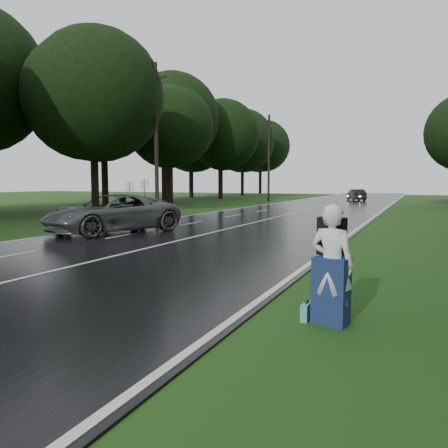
{
  "coord_description": "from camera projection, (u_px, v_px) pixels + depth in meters",
  "views": [
    {
      "loc": [
        8.58,
        -7.5,
        2.32
      ],
      "look_at": [
        3.37,
        4.18,
        1.1
      ],
      "focal_mm": 35.45,
      "sensor_mm": 36.0,
      "label": 1
    }
  ],
  "objects": [
    {
      "name": "road_sign_a",
      "position": [
        130.0,
        221.0,
        26.31
      ],
      "size": [
        0.56,
        0.1,
        2.35
      ],
      "primitive_type": null,
      "color": "white",
      "rests_on": "ground"
    },
    {
      "name": "utility_pole_mid",
      "position": [
        157.0,
        215.0,
        31.37
      ],
      "size": [
        1.8,
        0.28,
        10.53
      ],
      "primitive_type": null,
      "color": "black",
      "rests_on": "ground"
    },
    {
      "name": "suitcase",
      "position": [
        307.0,
        311.0,
        7.45
      ],
      "size": [
        0.13,
        0.41,
        0.29
      ],
      "primitive_type": "cube",
      "rotation": [
        0.0,
        0.0,
        6.25
      ],
      "color": "teal",
      "rests_on": "ground"
    },
    {
      "name": "tree_left_d",
      "position": [
        96.0,
        213.0,
        32.8
      ],
      "size": [
        9.46,
        9.46,
        14.79
      ],
      "primitive_type": null,
      "color": "black",
      "rests_on": "ground"
    },
    {
      "name": "ground",
      "position": [
        24.0,
        280.0,
        10.52
      ],
      "size": [
        160.0,
        160.0,
        0.0
      ],
      "primitive_type": "plane",
      "color": "#1F4514",
      "rests_on": "ground"
    },
    {
      "name": "tree_left_f",
      "position": [
        221.0,
        199.0,
        62.21
      ],
      "size": [
        9.9,
        9.9,
        15.46
      ],
      "primitive_type": null,
      "color": "black",
      "rests_on": "ground"
    },
    {
      "name": "grey_car",
      "position": [
        112.0,
        213.0,
        19.97
      ],
      "size": [
        4.88,
        6.81,
        1.72
      ],
      "primitive_type": "imported",
      "rotation": [
        0.0,
        0.0,
        5.92
      ],
      "color": "#494B4E",
      "rests_on": "road"
    },
    {
      "name": "lane_center",
      "position": [
        276.0,
        217.0,
        28.7
      ],
      "size": [
        0.12,
        140.0,
        0.01
      ],
      "primitive_type": "cube",
      "color": "silver",
      "rests_on": "road"
    },
    {
      "name": "hitchhiker",
      "position": [
        331.0,
        269.0,
        7.16
      ],
      "size": [
        0.8,
        0.75,
        1.97
      ],
      "color": "silver",
      "rests_on": "ground"
    },
    {
      "name": "tree_left_e",
      "position": [
        170.0,
        205.0,
        45.27
      ],
      "size": [
        9.15,
        9.15,
        14.3
      ],
      "primitive_type": null,
      "color": "black",
      "rests_on": "ground"
    },
    {
      "name": "utility_pole_far",
      "position": [
        268.0,
        201.0,
        54.08
      ],
      "size": [
        1.8,
        0.28,
        10.39
      ],
      "primitive_type": null,
      "color": "black",
      "rests_on": "ground"
    },
    {
      "name": "road_sign_b",
      "position": [
        145.0,
        219.0,
        27.7
      ],
      "size": [
        0.6,
        0.1,
        2.5
      ],
      "primitive_type": null,
      "color": "white",
      "rests_on": "ground"
    },
    {
      "name": "far_car",
      "position": [
        356.0,
        195.0,
        54.1
      ],
      "size": [
        2.92,
        4.5,
        1.4
      ],
      "primitive_type": "imported",
      "rotation": [
        0.0,
        0.0,
        3.51
      ],
      "color": "black",
      "rests_on": "road"
    },
    {
      "name": "road",
      "position": [
        276.0,
        218.0,
        28.7
      ],
      "size": [
        12.0,
        140.0,
        0.04
      ],
      "primitive_type": "cube",
      "color": "black",
      "rests_on": "ground"
    }
  ]
}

